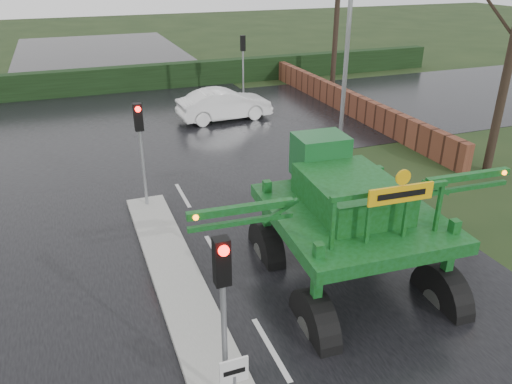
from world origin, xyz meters
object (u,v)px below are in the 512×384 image
object	(u,v)px
white_sedan	(225,120)
traffic_signal_mid	(140,133)
keep_left_sign	(234,380)
traffic_signal_near	(223,288)
traffic_signal_far	(243,52)
crop_sprayer	(315,239)

from	to	relation	value
white_sedan	traffic_signal_mid	bearing A→B (deg)	144.58
traffic_signal_mid	keep_left_sign	bearing A→B (deg)	-90.00
traffic_signal_near	traffic_signal_far	bearing A→B (deg)	69.64
keep_left_sign	traffic_signal_near	size ratio (longest dim) A/B	0.38
traffic_signal_far	white_sedan	distance (m)	5.31
crop_sprayer	white_sedan	size ratio (longest dim) A/B	1.76
white_sedan	traffic_signal_far	bearing A→B (deg)	-34.59
traffic_signal_far	white_sedan	xyz separation A→B (m)	(-2.41, -3.95, -2.59)
traffic_signal_near	traffic_signal_mid	xyz separation A→B (m)	(0.00, 8.50, 0.00)
keep_left_sign	crop_sprayer	xyz separation A→B (m)	(2.45, 1.97, 1.13)
traffic_signal_near	traffic_signal_far	size ratio (longest dim) A/B	1.00
white_sedan	keep_left_sign	bearing A→B (deg)	159.70
traffic_signal_far	crop_sprayer	xyz separation A→B (m)	(-5.35, -19.54, -0.41)
traffic_signal_mid	crop_sprayer	world-z (taller)	crop_sprayer
keep_left_sign	traffic_signal_mid	size ratio (longest dim) A/B	0.38
white_sedan	traffic_signal_near	bearing A→B (deg)	159.24
keep_left_sign	traffic_signal_far	world-z (taller)	traffic_signal_far
keep_left_sign	crop_sprayer	distance (m)	3.34
traffic_signal_near	traffic_signal_far	xyz separation A→B (m)	(7.80, 21.02, 0.00)
keep_left_sign	crop_sprayer	size ratio (longest dim) A/B	0.16
crop_sprayer	traffic_signal_mid	bearing A→B (deg)	112.49
traffic_signal_mid	white_sedan	world-z (taller)	traffic_signal_mid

